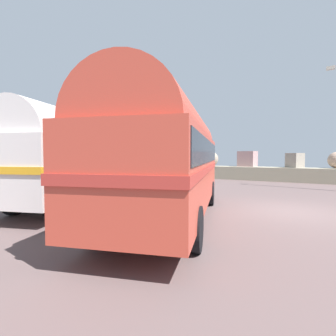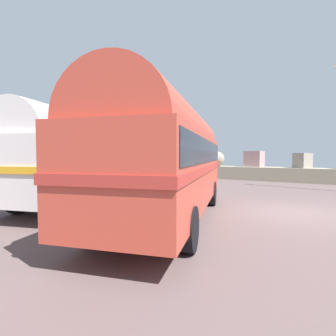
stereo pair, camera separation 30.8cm
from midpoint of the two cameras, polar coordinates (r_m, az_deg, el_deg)
ground at (r=10.23m, az=27.45°, el=-8.89°), size 32.00×26.00×0.02m
breakwater at (r=21.86m, az=29.36°, el=-0.87°), size 31.36×2.38×2.44m
vintage_coach at (r=8.03m, az=1.40°, el=2.97°), size 4.90×8.90×3.70m
second_coach at (r=11.57m, az=-17.01°, el=2.78°), size 5.12×8.89×3.70m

